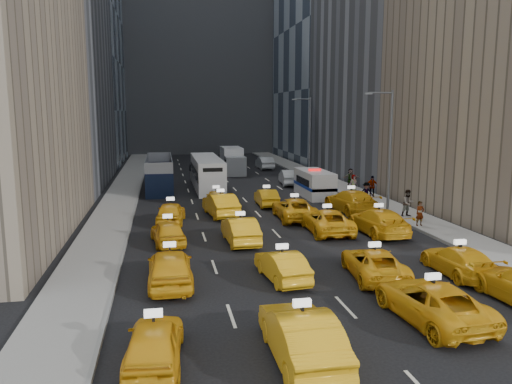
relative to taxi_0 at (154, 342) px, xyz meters
The scene contains 41 objects.
ground 10.20m from the taxi_0, 44.55° to the left, with size 160.00×160.00×0.00m, color black.
sidewalk_west 32.31m from the taxi_0, 95.77° to the left, with size 3.00×90.00×0.15m, color gray.
sidewalk_east 36.72m from the taxi_0, 61.08° to the left, with size 3.00×90.00×0.15m, color gray.
curb_west 32.20m from the taxi_0, 93.20° to the left, with size 0.15×90.00×0.18m, color slate.
curb_east 36.04m from the taxi_0, 63.10° to the left, with size 0.15×90.00×0.18m, color slate.
building_west_far 65.77m from the taxi_0, 102.22° to the left, with size 16.00×22.00×42.00m, color #2D3847.
building_backdrop 81.78m from the taxi_0, 84.76° to the left, with size 30.00×12.00×40.00m, color slate.
streetlight_near 25.58m from the taxi_0, 49.35° to the left, with size 2.15×0.22×9.00m.
streetlight_far 42.66m from the taxi_0, 67.22° to the left, with size 2.15×0.22×9.00m.
taxi_0 is the anchor object (origin of this frame).
taxi_1 4.44m from the taxi_0, ahead, with size 1.74×5.00×1.65m, color orange.
taxi_2 9.95m from the taxi_0, ahead, with size 2.41×5.23×1.45m, color orange.
taxi_4 6.95m from the taxi_0, 85.07° to the left, with size 1.92×4.77×1.62m, color orange.
taxi_5 8.70m from the taxi_0, 50.27° to the left, with size 1.42×4.08×1.35m, color orange.
taxi_6 11.63m from the taxi_0, 32.61° to the left, with size 2.21×4.79×1.33m, color orange.
taxi_7 15.00m from the taxi_0, 22.95° to the left, with size 1.90×4.67×1.36m, color orange.
taxi_8 13.83m from the taxi_0, 87.52° to the left, with size 1.68×4.18×1.42m, color orange.
taxi_9 14.17m from the taxi_0, 70.60° to the left, with size 1.61×4.61×1.52m, color orange.
taxi_10 18.13m from the taxi_0, 54.87° to the left, with size 2.46×5.33×1.48m, color orange.
taxi_11 19.30m from the taxi_0, 45.91° to the left, with size 2.23×5.49×1.59m, color orange.
taxi_12 19.16m from the taxi_0, 87.44° to the left, with size 1.76×4.37×1.49m, color orange.
taxi_13 21.51m from the taxi_0, 78.01° to the left, with size 1.75×5.02×1.66m, color orange.
taxi_14 21.18m from the taxi_0, 63.55° to the left, with size 2.47×5.37×1.49m, color orange.
taxi_15 25.11m from the taxi_0, 55.31° to the left, with size 2.34×5.74×1.67m, color orange.
taxi_16 24.98m from the taxi_0, 79.56° to the left, with size 1.62×4.04×1.38m, color orange.
taxi_17 25.68m from the taxi_0, 70.58° to the left, with size 1.43×4.10×1.35m, color orange.
nypd_van 30.84m from the taxi_0, 63.80° to the left, with size 2.29×5.81×2.48m.
double_decker 34.25m from the taxi_0, 89.85° to the left, with size 3.36×10.90×3.12m.
city_bus 34.59m from the taxi_0, 82.26° to the left, with size 3.05×11.89×3.04m.
box_truck 46.38m from the taxi_0, 79.07° to the left, with size 2.62×6.90×3.11m.
misc_car_0 37.44m from the taxi_0, 69.37° to the left, with size 1.65×4.73×1.56m, color #B4B8BC.
misc_car_1 47.59m from the taxi_0, 89.86° to the left, with size 2.39×5.18×1.44m, color black.
misc_car_2 54.37m from the taxi_0, 80.09° to the left, with size 2.15×5.29×1.53m, color slate.
misc_car_3 50.43m from the taxi_0, 84.40° to the left, with size 1.97×4.89×1.67m, color black.
misc_car_4 51.07m from the taxi_0, 74.59° to the left, with size 1.71×4.90×1.61m, color #B5B9BD.
pedestrian_0 22.42m from the taxi_0, 41.56° to the left, with size 0.59×0.39×1.61m, color gray.
pedestrian_1 24.86m from the taxi_0, 45.51° to the left, with size 0.92×0.51×1.90m, color gray.
pedestrian_2 28.34m from the taxi_0, 54.32° to the left, with size 1.11×0.46×1.71m, color gray.
pedestrian_3 31.69m from the taxi_0, 54.80° to the left, with size 1.07×0.49×1.82m, color gray.
pedestrian_4 33.61m from the taxi_0, 58.31° to the left, with size 0.78×0.43×1.60m, color gray.
pedestrian_5 36.24m from the taxi_0, 59.51° to the left, with size 1.72×0.50×1.86m, color gray.
Camera 1 is at (-6.86, -21.49, 7.58)m, focal length 35.00 mm.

